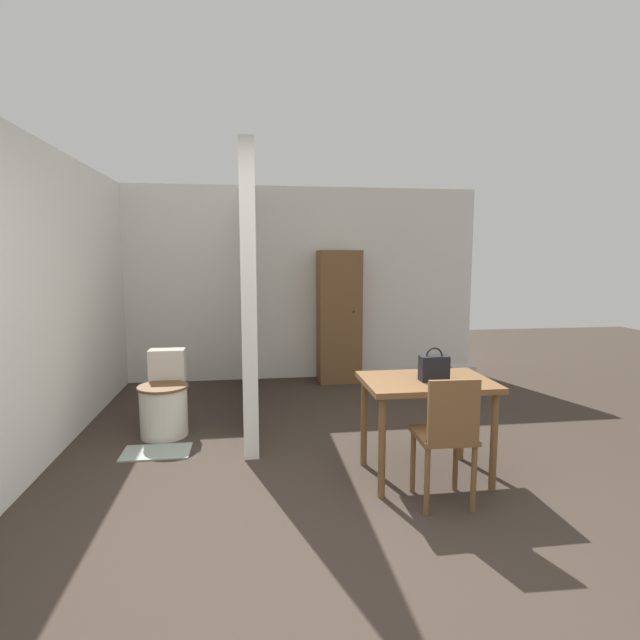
% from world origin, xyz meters
% --- Properties ---
extents(ground_plane, '(16.00, 16.00, 0.00)m').
position_xyz_m(ground_plane, '(0.00, 0.00, 0.00)').
color(ground_plane, '#382D26').
extents(wall_back, '(5.08, 0.12, 2.50)m').
position_xyz_m(wall_back, '(0.00, 4.24, 1.25)').
color(wall_back, white).
rests_on(wall_back, ground_plane).
extents(wall_left, '(0.12, 5.18, 2.50)m').
position_xyz_m(wall_left, '(-2.10, 2.09, 1.25)').
color(wall_left, white).
rests_on(wall_left, ground_plane).
extents(partition_wall, '(0.12, 2.66, 2.50)m').
position_xyz_m(partition_wall, '(-0.48, 2.85, 1.25)').
color(partition_wall, white).
rests_on(partition_wall, ground_plane).
extents(dining_table, '(0.91, 0.65, 0.73)m').
position_xyz_m(dining_table, '(0.78, 1.04, 0.63)').
color(dining_table, brown).
rests_on(dining_table, ground_plane).
extents(wooden_chair, '(0.37, 0.37, 0.87)m').
position_xyz_m(wooden_chair, '(0.76, 0.60, 0.48)').
color(wooden_chair, brown).
rests_on(wooden_chair, ground_plane).
extents(toilet, '(0.44, 0.59, 0.74)m').
position_xyz_m(toilet, '(-1.26, 2.23, 0.30)').
color(toilet, silver).
rests_on(toilet, ground_plane).
extents(handbag, '(0.20, 0.10, 0.24)m').
position_xyz_m(handbag, '(0.81, 0.99, 0.83)').
color(handbag, black).
rests_on(handbag, dining_table).
extents(wooden_cabinet, '(0.53, 0.44, 1.69)m').
position_xyz_m(wooden_cabinet, '(0.66, 3.95, 0.84)').
color(wooden_cabinet, brown).
rests_on(wooden_cabinet, ground_plane).
extents(bath_mat, '(0.55, 0.34, 0.01)m').
position_xyz_m(bath_mat, '(-1.26, 1.77, 0.01)').
color(bath_mat, '#99A899').
rests_on(bath_mat, ground_plane).
extents(space_heater, '(0.26, 0.21, 0.45)m').
position_xyz_m(space_heater, '(1.76, 2.68, 0.22)').
color(space_heater, '#9E9EA3').
rests_on(space_heater, ground_plane).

